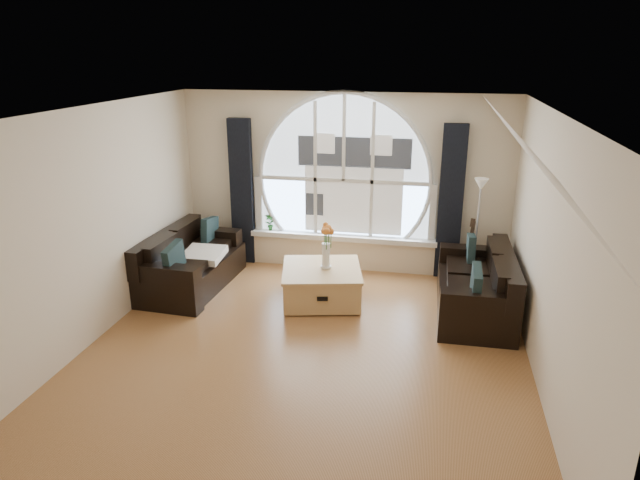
{
  "coord_description": "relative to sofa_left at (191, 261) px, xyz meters",
  "views": [
    {
      "loc": [
        1.3,
        -5.54,
        3.3
      ],
      "look_at": [
        0.0,
        0.9,
        1.05
      ],
      "focal_mm": 31.59,
      "sensor_mm": 36.0,
      "label": 1
    }
  ],
  "objects": [
    {
      "name": "sofa_right",
      "position": [
        3.96,
        -0.07,
        0.0
      ],
      "size": [
        0.93,
        1.84,
        0.82
      ],
      "primitive_type": "cube",
      "rotation": [
        0.0,
        0.0,
        0.01
      ],
      "color": "black",
      "rests_on": "ground"
    },
    {
      "name": "sofa_left",
      "position": [
        0.0,
        0.0,
        0.0
      ],
      "size": [
        1.02,
        1.89,
        0.82
      ],
      "primitive_type": "cube",
      "rotation": [
        0.0,
        0.0,
        -0.06
      ],
      "color": "black",
      "rests_on": "ground"
    },
    {
      "name": "floor_lamp",
      "position": [
        3.99,
        0.83,
        0.4
      ],
      "size": [
        0.24,
        0.24,
        1.6
      ],
      "primitive_type": "cube",
      "color": "#B2B2B2",
      "rests_on": "ground"
    },
    {
      "name": "throw_blanket",
      "position": [
        0.19,
        0.01,
        0.1
      ],
      "size": [
        0.56,
        0.56,
        0.1
      ],
      "primitive_type": "cube",
      "rotation": [
        0.0,
        0.0,
        0.02
      ],
      "color": "silver",
      "rests_on": "sofa_left"
    },
    {
      "name": "ground",
      "position": [
        2.01,
        -1.5,
        -0.4
      ],
      "size": [
        5.0,
        5.5,
        0.01
      ],
      "primitive_type": "cube",
      "color": "brown",
      "rests_on": "ground"
    },
    {
      "name": "wall_back",
      "position": [
        2.01,
        1.25,
        0.95
      ],
      "size": [
        5.0,
        0.01,
        2.7
      ],
      "primitive_type": "cube",
      "color": "beige",
      "rests_on": "ground"
    },
    {
      "name": "potted_plant",
      "position": [
        0.85,
        1.15,
        0.29
      ],
      "size": [
        0.17,
        0.14,
        0.28
      ],
      "primitive_type": "imported",
      "rotation": [
        0.0,
        0.0,
        0.3
      ],
      "color": "#1E6023",
      "rests_on": "window_sill"
    },
    {
      "name": "curtain_left",
      "position": [
        0.41,
        1.13,
        0.75
      ],
      "size": [
        0.35,
        0.12,
        2.3
      ],
      "primitive_type": "cube",
      "color": "black",
      "rests_on": "ground"
    },
    {
      "name": "attic_slope",
      "position": [
        4.21,
        -1.5,
        1.95
      ],
      "size": [
        0.92,
        5.5,
        0.72
      ],
      "primitive_type": "cube",
      "color": "silver",
      "rests_on": "ground"
    },
    {
      "name": "wall_right",
      "position": [
        4.51,
        -1.5,
        0.95
      ],
      "size": [
        0.01,
        5.5,
        2.7
      ],
      "primitive_type": "cube",
      "color": "beige",
      "rests_on": "ground"
    },
    {
      "name": "wall_front",
      "position": [
        2.01,
        -4.25,
        0.95
      ],
      "size": [
        5.0,
        0.01,
        2.7
      ],
      "primitive_type": "cube",
      "color": "beige",
      "rests_on": "ground"
    },
    {
      "name": "wall_left",
      "position": [
        -0.49,
        -1.5,
        0.95
      ],
      "size": [
        0.01,
        5.5,
        2.7
      ],
      "primitive_type": "cube",
      "color": "beige",
      "rests_on": "ground"
    },
    {
      "name": "curtain_right",
      "position": [
        3.61,
        1.13,
        0.75
      ],
      "size": [
        0.35,
        0.12,
        2.3
      ],
      "primitive_type": "cube",
      "color": "black",
      "rests_on": "ground"
    },
    {
      "name": "neighbor_house",
      "position": [
        2.16,
        1.21,
        1.1
      ],
      "size": [
        1.7,
        0.02,
        1.5
      ],
      "primitive_type": "cube",
      "color": "silver",
      "rests_on": "wall_back"
    },
    {
      "name": "coffee_chest",
      "position": [
        1.93,
        -0.1,
        -0.14
      ],
      "size": [
        1.25,
        1.25,
        0.51
      ],
      "primitive_type": "cube",
      "rotation": [
        0.0,
        0.0,
        0.22
      ],
      "color": "tan",
      "rests_on": "ground"
    },
    {
      "name": "window_frame",
      "position": [
        2.01,
        1.19,
        1.23
      ],
      "size": [
        2.76,
        0.08,
        2.15
      ],
      "primitive_type": "cube",
      "color": "white",
      "rests_on": "wall_back"
    },
    {
      "name": "vase_flowers",
      "position": [
        1.99,
        -0.07,
        0.46
      ],
      "size": [
        0.24,
        0.24,
        0.7
      ],
      "primitive_type": "cube",
      "color": "white",
      "rests_on": "coffee_chest"
    },
    {
      "name": "window_sill",
      "position": [
        2.01,
        1.15,
        0.11
      ],
      "size": [
        2.9,
        0.22,
        0.08
      ],
      "primitive_type": "cube",
      "color": "white",
      "rests_on": "wall_back"
    },
    {
      "name": "arched_window",
      "position": [
        2.01,
        1.22,
        1.23
      ],
      "size": [
        2.6,
        0.06,
        2.15
      ],
      "primitive_type": "cube",
      "color": "silver",
      "rests_on": "wall_back"
    },
    {
      "name": "ceiling",
      "position": [
        2.01,
        -1.5,
        2.3
      ],
      "size": [
        5.0,
        5.5,
        0.01
      ],
      "primitive_type": "cube",
      "color": "silver",
      "rests_on": "ground"
    },
    {
      "name": "guitar",
      "position": [
        3.91,
        0.8,
        0.13
      ],
      "size": [
        0.43,
        0.37,
        1.06
      ],
      "primitive_type": "cube",
      "rotation": [
        0.0,
        0.0,
        -0.42
      ],
      "color": "brown",
      "rests_on": "ground"
    }
  ]
}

